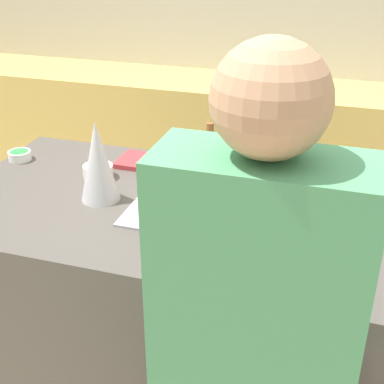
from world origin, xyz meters
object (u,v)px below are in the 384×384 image
at_px(candy_bowl_behind_tray, 20,155).
at_px(candy_bowl_far_right, 282,173).
at_px(gingerbread_house, 195,182).
at_px(decorative_tree, 98,161).
at_px(baking_tray, 195,216).
at_px(cookbook, 138,161).
at_px(candy_bowl_beside_tree, 98,171).

bearing_deg(candy_bowl_behind_tray, candy_bowl_far_right, 7.18).
relative_size(gingerbread_house, candy_bowl_far_right, 2.33).
xyz_separation_m(gingerbread_house, decorative_tree, (-0.37, 0.03, 0.02)).
xyz_separation_m(decorative_tree, candy_bowl_behind_tray, (-0.49, 0.22, -0.13)).
distance_m(baking_tray, candy_bowl_behind_tray, 0.89).
bearing_deg(cookbook, gingerbread_house, -45.33).
bearing_deg(gingerbread_house, candy_bowl_beside_tree, 157.76).
xyz_separation_m(baking_tray, candy_bowl_behind_tray, (-0.85, 0.25, 0.02)).
bearing_deg(cookbook, candy_bowl_far_right, 1.86).
bearing_deg(candy_bowl_behind_tray, candy_bowl_beside_tree, -8.53).
bearing_deg(candy_bowl_beside_tree, gingerbread_house, -22.24).
xyz_separation_m(candy_bowl_far_right, cookbook, (-0.60, -0.02, -0.02)).
relative_size(baking_tray, candy_bowl_beside_tree, 4.06).
height_order(decorative_tree, candy_bowl_behind_tray, decorative_tree).
distance_m(decorative_tree, candy_bowl_behind_tray, 0.55).
distance_m(gingerbread_house, candy_bowl_behind_tray, 0.90).
distance_m(decorative_tree, candy_bowl_far_right, 0.71).
distance_m(candy_bowl_beside_tree, candy_bowl_far_right, 0.72).
distance_m(baking_tray, decorative_tree, 0.40).
xyz_separation_m(candy_bowl_far_right, candy_bowl_behind_tray, (-1.09, -0.14, -0.01)).
height_order(candy_bowl_behind_tray, cookbook, candy_bowl_behind_tray).
height_order(baking_tray, cookbook, cookbook).
xyz_separation_m(decorative_tree, cookbook, (0.01, 0.34, -0.14)).
distance_m(gingerbread_house, candy_bowl_far_right, 0.46).
distance_m(gingerbread_house, cookbook, 0.53).
distance_m(gingerbread_house, candy_bowl_beside_tree, 0.51).
bearing_deg(candy_bowl_behind_tray, gingerbread_house, -16.10).
height_order(gingerbread_house, candy_bowl_far_right, gingerbread_house).
distance_m(baking_tray, candy_bowl_beside_tree, 0.49).
height_order(candy_bowl_far_right, candy_bowl_behind_tray, candy_bowl_far_right).
xyz_separation_m(gingerbread_house, candy_bowl_behind_tray, (-0.85, 0.25, -0.11)).
height_order(baking_tray, candy_bowl_beside_tree, candy_bowl_beside_tree).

